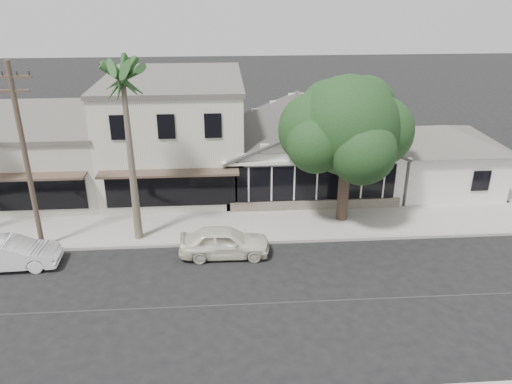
{
  "coord_description": "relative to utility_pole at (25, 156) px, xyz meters",
  "views": [
    {
      "loc": [
        -0.13,
        -16.7,
        12.13
      ],
      "look_at": [
        1.46,
        6.0,
        2.35
      ],
      "focal_mm": 35.0,
      "sensor_mm": 36.0,
      "label": 1
    }
  ],
  "objects": [
    {
      "name": "palm_east",
      "position": [
        4.56,
        0.54,
        3.32
      ],
      "size": [
        3.62,
        3.62,
        9.42
      ],
      "color": "#726651",
      "rests_on": "ground"
    },
    {
      "name": "shade_tree",
      "position": [
        15.12,
        2.18,
        0.38
      ],
      "size": [
        7.08,
        6.4,
        7.86
      ],
      "rotation": [
        0.0,
        0.0,
        -0.07
      ],
      "color": "#45372A",
      "rests_on": "ground"
    },
    {
      "name": "ground",
      "position": [
        9.0,
        -5.2,
        -4.79
      ],
      "size": [
        140.0,
        140.0,
        0.0
      ],
      "primitive_type": "plane",
      "color": "black",
      "rests_on": "ground"
    },
    {
      "name": "side_cottage",
      "position": [
        22.2,
        6.3,
        -3.29
      ],
      "size": [
        6.0,
        6.0,
        3.0
      ],
      "primitive_type": "cube",
      "color": "white",
      "rests_on": "ground"
    },
    {
      "name": "utility_pole",
      "position": [
        0.0,
        0.0,
        0.0
      ],
      "size": [
        1.8,
        0.24,
        9.0
      ],
      "color": "brown",
      "rests_on": "ground"
    },
    {
      "name": "sidewalk_north",
      "position": [
        1.0,
        1.55,
        -4.71
      ],
      "size": [
        90.0,
        3.5,
        0.15
      ],
      "primitive_type": "cube",
      "color": "#9E9991",
      "rests_on": "ground"
    },
    {
      "name": "row_building_near",
      "position": [
        6.0,
        8.3,
        -1.54
      ],
      "size": [
        8.0,
        10.0,
        6.5
      ],
      "primitive_type": "cube",
      "color": "silver",
      "rests_on": "ground"
    },
    {
      "name": "corner_shop",
      "position": [
        14.0,
        7.27,
        -2.17
      ],
      "size": [
        10.4,
        8.6,
        5.1
      ],
      "color": "white",
      "rests_on": "ground"
    },
    {
      "name": "car_1",
      "position": [
        -0.83,
        -1.63,
        -4.09
      ],
      "size": [
        4.32,
        1.67,
        1.4
      ],
      "primitive_type": "imported",
      "rotation": [
        0.0,
        0.0,
        1.61
      ],
      "color": "white",
      "rests_on": "ground"
    },
    {
      "name": "car_0",
      "position": [
        8.83,
        -1.24,
        -4.07
      ],
      "size": [
        4.27,
        1.78,
        1.45
      ],
      "primitive_type": "imported",
      "rotation": [
        0.0,
        0.0,
        1.55
      ],
      "color": "white",
      "rests_on": "ground"
    },
    {
      "name": "row_building_midnear",
      "position": [
        -3.0,
        8.3,
        -2.69
      ],
      "size": [
        10.0,
        10.0,
        4.2
      ],
      "primitive_type": "cube",
      "color": "beige",
      "rests_on": "ground"
    }
  ]
}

